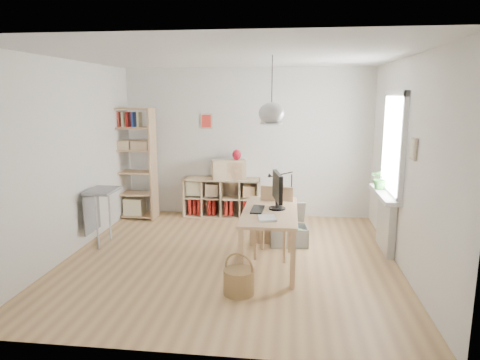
# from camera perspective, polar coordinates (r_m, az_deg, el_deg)

# --- Properties ---
(ground) EXTENTS (4.50, 4.50, 0.00)m
(ground) POSITION_cam_1_polar(r_m,az_deg,el_deg) (6.02, -1.31, -10.40)
(ground) COLOR tan
(ground) RESTS_ON ground
(room_shell) EXTENTS (4.50, 4.50, 4.50)m
(room_shell) POSITION_cam_1_polar(r_m,az_deg,el_deg) (5.39, 4.23, 8.90)
(room_shell) COLOR white
(room_shell) RESTS_ON ground
(window_unit) EXTENTS (0.07, 1.16, 1.46)m
(window_unit) POSITION_cam_1_polar(r_m,az_deg,el_deg) (6.33, 19.87, 4.52)
(window_unit) COLOR white
(window_unit) RESTS_ON ground
(radiator) EXTENTS (0.10, 0.80, 0.80)m
(radiator) POSITION_cam_1_polar(r_m,az_deg,el_deg) (6.55, 18.90, -5.50)
(radiator) COLOR silver
(radiator) RESTS_ON ground
(windowsill) EXTENTS (0.22, 1.20, 0.06)m
(windowsill) POSITION_cam_1_polar(r_m,az_deg,el_deg) (6.43, 18.70, -1.83)
(windowsill) COLOR white
(windowsill) RESTS_ON radiator
(desk) EXTENTS (0.70, 1.50, 0.75)m
(desk) POSITION_cam_1_polar(r_m,az_deg,el_deg) (5.61, 4.03, -4.95)
(desk) COLOR tan
(desk) RESTS_ON ground
(cube_shelf) EXTENTS (1.40, 0.38, 0.72)m
(cube_shelf) POSITION_cam_1_polar(r_m,az_deg,el_deg) (7.96, -2.57, -2.71)
(cube_shelf) COLOR tan
(cube_shelf) RESTS_ON ground
(tall_bookshelf) EXTENTS (0.80, 0.38, 2.00)m
(tall_bookshelf) POSITION_cam_1_polar(r_m,az_deg,el_deg) (7.94, -14.18, 2.73)
(tall_bookshelf) COLOR tan
(tall_bookshelf) RESTS_ON ground
(side_table) EXTENTS (0.40, 0.55, 0.85)m
(side_table) POSITION_cam_1_polar(r_m,az_deg,el_deg) (6.71, -18.40, -2.69)
(side_table) COLOR gray
(side_table) RESTS_ON ground
(chair) EXTENTS (0.54, 0.54, 0.95)m
(chair) POSITION_cam_1_polar(r_m,az_deg,el_deg) (6.00, 4.60, -5.00)
(chair) COLOR gray
(chair) RESTS_ON ground
(wicker_basket) EXTENTS (0.35, 0.35, 0.49)m
(wicker_basket) POSITION_cam_1_polar(r_m,az_deg,el_deg) (4.97, -0.14, -13.25)
(wicker_basket) COLOR olive
(wicker_basket) RESTS_ON ground
(storage_chest) EXTENTS (0.61, 0.68, 0.59)m
(storage_chest) POSITION_cam_1_polar(r_m,az_deg,el_deg) (6.57, 6.53, -6.79)
(storage_chest) COLOR #B4B4B0
(storage_chest) RESTS_ON ground
(monitor) EXTENTS (0.22, 0.55, 0.48)m
(monitor) POSITION_cam_1_polar(r_m,az_deg,el_deg) (5.58, 5.01, -1.20)
(monitor) COLOR black
(monitor) RESTS_ON desk
(keyboard) EXTENTS (0.17, 0.41, 0.02)m
(keyboard) POSITION_cam_1_polar(r_m,az_deg,el_deg) (5.57, 2.35, -3.93)
(keyboard) COLOR black
(keyboard) RESTS_ON desk
(task_lamp) EXTENTS (0.37, 0.14, 0.39)m
(task_lamp) POSITION_cam_1_polar(r_m,az_deg,el_deg) (6.08, 5.21, -0.22)
(task_lamp) COLOR black
(task_lamp) RESTS_ON desk
(yarn_ball) EXTENTS (0.16, 0.16, 0.16)m
(yarn_ball) POSITION_cam_1_polar(r_m,az_deg,el_deg) (6.08, 5.14, -2.01)
(yarn_ball) COLOR #510A11
(yarn_ball) RESTS_ON desk
(paper_tray) EXTENTS (0.25, 0.29, 0.03)m
(paper_tray) POSITION_cam_1_polar(r_m,az_deg,el_deg) (5.18, 3.63, -5.11)
(paper_tray) COLOR white
(paper_tray) RESTS_ON desk
(drawer_chest) EXTENTS (0.66, 0.44, 0.35)m
(drawer_chest) POSITION_cam_1_polar(r_m,az_deg,el_deg) (7.77, -1.52, 1.43)
(drawer_chest) COLOR tan
(drawer_chest) RESTS_ON cube_shelf
(red_vase) EXTENTS (0.16, 0.16, 0.19)m
(red_vase) POSITION_cam_1_polar(r_m,az_deg,el_deg) (7.71, -0.45, 3.38)
(red_vase) COLOR maroon
(red_vase) RESTS_ON drawer_chest
(potted_plant) EXTENTS (0.30, 0.26, 0.33)m
(potted_plant) POSITION_cam_1_polar(r_m,az_deg,el_deg) (6.59, 18.27, 0.23)
(potted_plant) COLOR #2E6F29
(potted_plant) RESTS_ON windowsill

